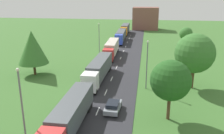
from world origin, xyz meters
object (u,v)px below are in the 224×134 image
lamppost_second (147,62)px  truck_lead (69,116)px  tree_elm (186,34)px  truck_third (111,48)px  truck_fourth (121,36)px  car_second (113,106)px  distant_building (145,18)px  tree_oak (171,80)px  lamppost_third (99,36)px  truck_fifth (125,29)px  tree_birch (33,47)px  lamppost_lead (22,105)px  tree_maple (195,53)px  truck_second (99,69)px

lamppost_second → truck_lead: bearing=-120.4°
lamppost_second → tree_elm: (11.10, 33.42, -0.34)m
truck_third → truck_fourth: 19.46m
lamppost_second → car_second: bearing=-115.3°
truck_lead → distant_building: size_ratio=1.28×
tree_elm → lamppost_second: bearing=-108.4°
tree_oak → lamppost_third: bearing=114.6°
car_second → lamppost_third: lamppost_third is taller
truck_fourth → car_second: 49.80m
tree_elm → distant_building: distant_building is taller
lamppost_second → lamppost_third: lamppost_second is taller
truck_fourth → truck_fifth: truck_fifth is taller
tree_oak → tree_elm: 44.28m
tree_birch → truck_fourth: bearing=69.8°
lamppost_lead → tree_birch: bearing=113.4°
truck_fourth → tree_birch: (-13.26, -36.04, 3.41)m
truck_fifth → tree_maple: bearing=-73.3°
tree_oak → truck_third: bearing=111.0°
truck_lead → truck_third: 35.67m
truck_third → lamppost_second: bearing=-66.7°
distant_building → truck_fourth: bearing=-103.8°
truck_fifth → lamppost_third: size_ratio=1.64×
tree_birch → tree_maple: tree_maple is taller
truck_second → lamppost_second: 9.56m
car_second → lamppost_third: size_ratio=0.52×
truck_lead → tree_oak: (11.57, 4.68, 3.19)m
truck_second → truck_third: (-0.26, 17.97, -0.00)m
truck_third → distant_building: size_ratio=1.21×
tree_birch → car_second: bearing=-37.4°
lamppost_second → tree_maple: bearing=10.8°
car_second → lamppost_second: size_ratio=0.50×
distant_building → truck_fifth: bearing=-117.2°
lamppost_second → tree_birch: 22.50m
tree_oak → tree_maple: bearing=67.3°
tree_birch → truck_lead: bearing=-54.9°
truck_third → truck_fifth: (0.21, 35.77, 0.02)m
truck_third → tree_elm: (20.12, 12.51, 2.12)m
truck_fourth → tree_elm: tree_elm is taller
truck_lead → truck_second: size_ratio=0.96×
tree_oak → tree_elm: (8.20, 43.50, -1.01)m
truck_fifth → distant_building: distant_building is taller
truck_second → tree_maple: bearing=-5.1°
truck_fourth → car_second: (4.44, -49.59, -1.27)m
tree_oak → tree_maple: tree_maple is taller
tree_birch → tree_elm: bearing=41.3°
lamppost_third → tree_maple: (20.69, -23.14, 1.61)m
truck_fifth → lamppost_third: (-4.15, -32.06, 2.28)m
truck_second → distant_building: distant_building is taller
truck_fifth → tree_oak: bearing=-80.0°
lamppost_second → tree_oak: 10.51m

